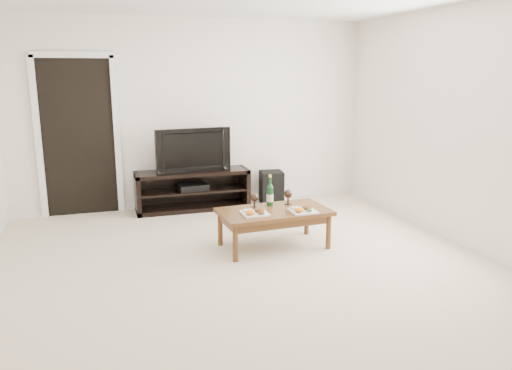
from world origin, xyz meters
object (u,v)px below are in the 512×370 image
Objects in this scene: media_console at (193,190)px; subwoofer at (271,187)px; television at (191,149)px; coffee_table at (274,228)px.

subwoofer is (1.15, -0.01, -0.04)m from media_console.
television reaches higher than subwoofer.
coffee_table is at bearing -101.38° from subwoofer.
subwoofer is 1.85m from coffee_table.
media_console is 3.29× the size of subwoofer.
subwoofer reaches higher than coffee_table.
media_console is 1.15m from subwoofer.
media_console is 0.57m from television.
coffee_table is at bearing -72.13° from media_console.
coffee_table is at bearing -77.91° from television.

